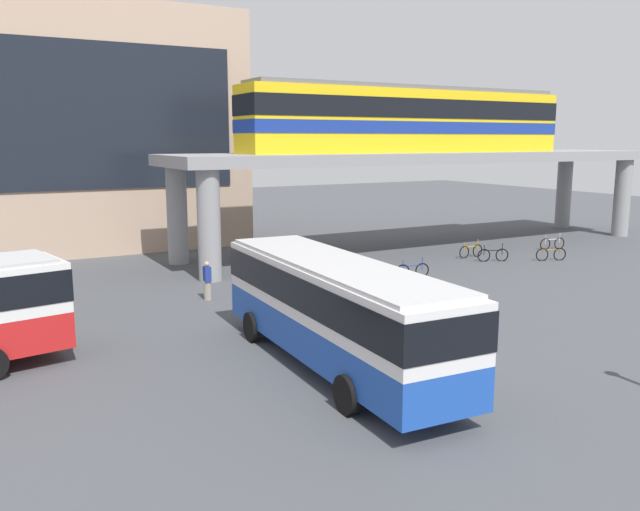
{
  "coord_description": "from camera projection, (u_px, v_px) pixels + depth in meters",
  "views": [
    {
      "loc": [
        -11.21,
        -15.06,
        6.68
      ],
      "look_at": [
        1.11,
        6.91,
        2.2
      ],
      "focal_mm": 36.76,
      "sensor_mm": 36.0,
      "label": 1
    }
  ],
  "objects": [
    {
      "name": "ground_plane",
      "position": [
        262.0,
        297.0,
        28.09
      ],
      "size": [
        120.0,
        120.0,
        0.0
      ],
      "primitive_type": "plane",
      "color": "#47494F"
    },
    {
      "name": "bicycle_orange",
      "position": [
        471.0,
        251.0,
        37.49
      ],
      "size": [
        1.79,
        0.16,
        1.04
      ],
      "color": "black",
      "rests_on": "ground_plane"
    },
    {
      "name": "bicycle_brown",
      "position": [
        551.0,
        254.0,
        36.49
      ],
      "size": [
        1.7,
        0.67,
        1.04
      ],
      "color": "black",
      "rests_on": "ground_plane"
    },
    {
      "name": "bicycle_blue",
      "position": [
        413.0,
        271.0,
        31.91
      ],
      "size": [
        1.77,
        0.37,
        1.04
      ],
      "color": "black",
      "rests_on": "ground_plane"
    },
    {
      "name": "elevated_platform",
      "position": [
        429.0,
        165.0,
        39.95
      ],
      "size": [
        32.54,
        6.61,
        5.9
      ],
      "color": "gray",
      "rests_on": "ground_plane"
    },
    {
      "name": "pedestrian_at_kerb",
      "position": [
        207.0,
        282.0,
        27.52
      ],
      "size": [
        0.32,
        0.41,
        1.64
      ],
      "color": "gray",
      "rests_on": "ground_plane"
    },
    {
      "name": "bus_main",
      "position": [
        334.0,
        302.0,
        19.08
      ],
      "size": [
        3.14,
        11.15,
        3.22
      ],
      "color": "#1E4CB2",
      "rests_on": "ground_plane"
    },
    {
      "name": "train",
      "position": [
        410.0,
        119.0,
        38.73
      ],
      "size": [
        21.32,
        2.96,
        3.84
      ],
      "color": "yellow",
      "rests_on": "elevated_platform"
    },
    {
      "name": "bicycle_silver",
      "position": [
        552.0,
        243.0,
        40.25
      ],
      "size": [
        1.77,
        0.37,
        1.04
      ],
      "color": "black",
      "rests_on": "ground_plane"
    },
    {
      "name": "bicycle_black",
      "position": [
        493.0,
        255.0,
        36.26
      ],
      "size": [
        1.68,
        0.72,
        1.04
      ],
      "color": "black",
      "rests_on": "ground_plane"
    }
  ]
}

